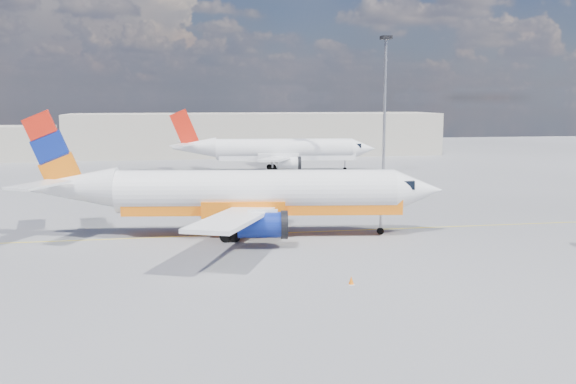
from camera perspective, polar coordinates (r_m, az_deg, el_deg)
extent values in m
plane|color=#57575C|center=(50.02, 2.44, -4.27)|extent=(240.00, 240.00, 0.00)
cube|color=yellow|center=(52.89, 1.73, -3.56)|extent=(70.00, 0.15, 0.01)
cube|color=#B3AA9A|center=(123.83, -2.81, 5.15)|extent=(70.00, 14.00, 8.00)
cylinder|color=white|center=(51.01, -2.82, 0.08)|extent=(22.22, 6.47, 3.39)
cone|color=white|center=(52.44, 11.51, 0.15)|extent=(4.43, 3.93, 3.39)
cone|color=white|center=(53.21, -18.61, 0.38)|extent=(7.38, 4.18, 3.22)
cube|color=black|center=(52.05, 10.03, 0.74)|extent=(2.01, 2.51, 0.70)
cube|color=orange|center=(51.19, -2.26, -1.19)|extent=(22.14, 5.88, 1.20)
cube|color=white|center=(58.10, -4.19, 0.19)|extent=(4.40, 12.25, 0.80)
cube|color=white|center=(44.32, -4.89, -2.38)|extent=(7.48, 12.30, 0.80)
cylinder|color=navy|center=(55.73, -2.23, -1.13)|extent=(3.83, 2.39, 1.90)
cylinder|color=navy|center=(46.89, -2.28, -2.94)|extent=(3.83, 2.39, 1.90)
cylinder|color=black|center=(55.75, -0.58, -1.12)|extent=(0.79, 2.15, 2.10)
cylinder|color=black|center=(46.91, -0.33, -2.93)|extent=(0.79, 2.15, 2.10)
cube|color=orange|center=(53.35, -20.31, 3.60)|extent=(4.68, 0.96, 6.23)
cube|color=white|center=(56.60, -19.18, 1.47)|extent=(3.02, 5.29, 0.18)
cube|color=white|center=(50.58, -21.30, 0.59)|extent=(4.17, 5.45, 0.18)
cylinder|color=#95959C|center=(52.21, 8.23, -2.41)|extent=(0.20, 0.20, 2.10)
cylinder|color=black|center=(52.40, 8.21, -3.45)|extent=(0.59, 0.32, 0.56)
cylinder|color=black|center=(53.98, -4.88, -2.87)|extent=(0.94, 0.50, 0.90)
cylinder|color=black|center=(49.29, -5.17, -3.95)|extent=(0.94, 0.50, 0.90)
cylinder|color=white|center=(96.28, -0.35, 3.84)|extent=(20.54, 5.38, 3.14)
cone|color=white|center=(97.71, 6.71, 3.85)|extent=(4.02, 3.53, 3.14)
cone|color=white|center=(96.41, -8.34, 3.95)|extent=(6.76, 3.68, 2.98)
cube|color=black|center=(97.45, 5.97, 4.15)|extent=(1.80, 2.29, 0.65)
cube|color=white|center=(96.40, -0.07, 3.21)|extent=(20.48, 4.83, 1.11)
cube|color=white|center=(102.71, -1.33, 3.66)|extent=(4.40, 11.38, 0.74)
cube|color=white|center=(89.85, -0.99, 2.98)|extent=(6.63, 11.42, 0.74)
cylinder|color=white|center=(100.59, -0.22, 3.06)|extent=(3.50, 2.11, 1.75)
cylinder|color=white|center=(92.33, 0.09, 2.58)|extent=(3.50, 2.11, 1.75)
cylinder|color=black|center=(100.69, 0.62, 3.06)|extent=(0.67, 1.98, 1.94)
cylinder|color=black|center=(92.44, 1.00, 2.58)|extent=(0.67, 1.98, 1.94)
cube|color=red|center=(96.36, -9.20, 5.61)|extent=(4.34, 0.76, 5.76)
cube|color=white|center=(99.43, -9.01, 4.41)|extent=(2.92, 4.93, 0.17)
cube|color=white|center=(93.56, -9.34, 4.16)|extent=(3.76, 5.04, 0.17)
cylinder|color=#95959C|center=(97.45, 5.09, 2.58)|extent=(0.18, 0.18, 1.94)
cylinder|color=black|center=(97.54, 5.08, 2.06)|extent=(0.54, 0.28, 0.52)
cylinder|color=black|center=(98.67, -1.49, 2.25)|extent=(0.86, 0.44, 0.83)
cylinder|color=black|center=(94.26, -1.39, 1.96)|extent=(0.86, 0.44, 0.83)
cube|color=white|center=(38.47, 5.63, -8.17)|extent=(0.37, 0.37, 0.04)
cone|color=orange|center=(38.40, 5.64, -7.79)|extent=(0.32, 0.32, 0.48)
cylinder|color=#95959C|center=(91.62, 8.58, 7.35)|extent=(0.42, 0.42, 18.90)
cube|color=black|center=(91.97, 8.71, 13.42)|extent=(1.42, 1.42, 0.47)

